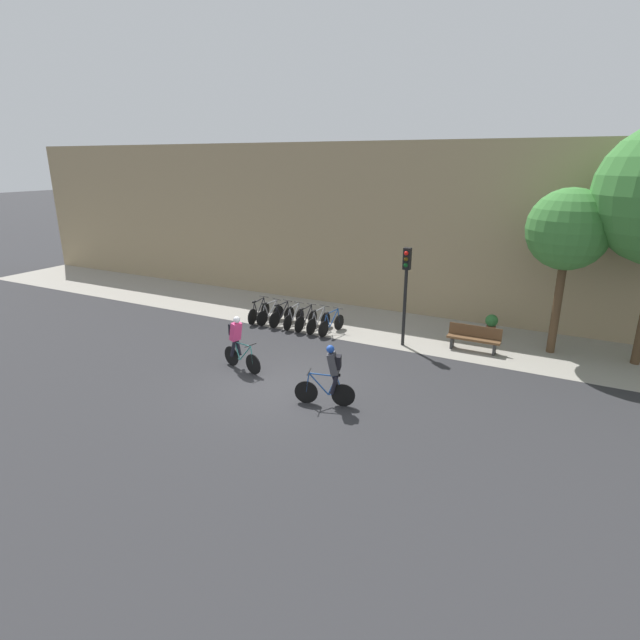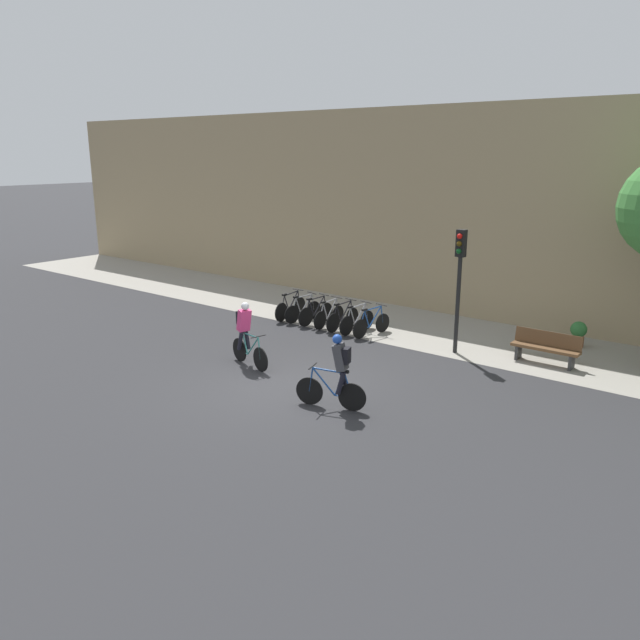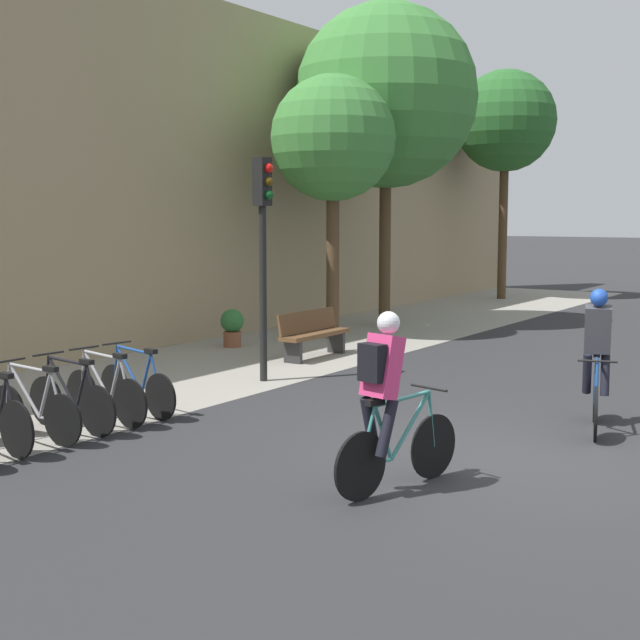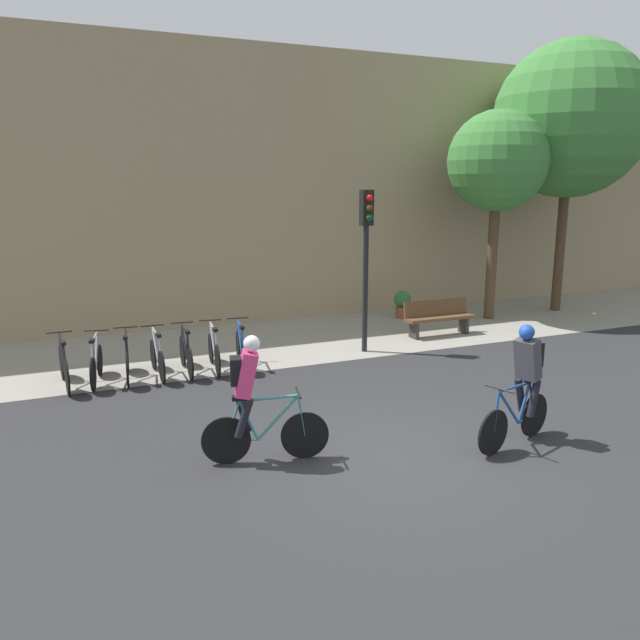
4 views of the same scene
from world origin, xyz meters
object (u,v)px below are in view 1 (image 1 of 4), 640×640
(parked_bike_1, at_px, (270,314))
(cyclist_pink, at_px, (238,341))
(parked_bike_5, at_px, (319,322))
(parked_bike_6, at_px, (331,324))
(parked_bike_2, at_px, (282,316))
(parked_bike_4, at_px, (306,320))
(parked_bike_0, at_px, (259,312))
(traffic_light_pole, at_px, (406,279))
(potted_plant, at_px, (491,323))
(cyclist_grey, at_px, (331,374))
(bench, at_px, (474,338))
(parked_bike_3, at_px, (294,318))

(parked_bike_1, bearing_deg, cyclist_pink, -69.37)
(parked_bike_1, xyz_separation_m, parked_bike_5, (2.27, -0.00, 0.00))
(parked_bike_6, bearing_deg, parked_bike_2, 179.97)
(parked_bike_4, bearing_deg, parked_bike_5, -0.02)
(parked_bike_0, height_order, traffic_light_pole, traffic_light_pole)
(parked_bike_1, height_order, parked_bike_5, parked_bike_5)
(parked_bike_1, relative_size, parked_bike_5, 0.95)
(parked_bike_2, xyz_separation_m, potted_plant, (7.81, 2.83, 0.04))
(cyclist_grey, xyz_separation_m, potted_plant, (2.89, 8.22, -0.51))
(parked_bike_4, distance_m, parked_bike_6, 1.13)
(cyclist_grey, distance_m, bench, 6.64)
(cyclist_pink, distance_m, cyclist_grey, 3.90)
(cyclist_pink, distance_m, potted_plant, 9.92)
(potted_plant, bearing_deg, cyclist_pink, -132.47)
(parked_bike_0, xyz_separation_m, parked_bike_5, (2.83, 0.00, -0.01))
(parked_bike_0, xyz_separation_m, traffic_light_pole, (6.29, 0.03, 2.09))
(cyclist_grey, bearing_deg, cyclist_pink, 166.49)
(cyclist_pink, relative_size, parked_bike_3, 1.09)
(parked_bike_5, xyz_separation_m, parked_bike_6, (0.57, -0.00, -0.00))
(parked_bike_4, distance_m, potted_plant, 7.25)
(bench, bearing_deg, cyclist_grey, -113.58)
(cyclist_pink, relative_size, parked_bike_6, 1.07)
(parked_bike_6, height_order, traffic_light_pole, traffic_light_pole)
(parked_bike_3, distance_m, potted_plant, 7.77)
(parked_bike_1, relative_size, parked_bike_6, 0.95)
(parked_bike_0, relative_size, parked_bike_5, 1.05)
(cyclist_grey, distance_m, parked_bike_0, 8.12)
(traffic_light_pole, bearing_deg, potted_plant, 46.62)
(cyclist_grey, bearing_deg, parked_bike_1, 135.47)
(cyclist_grey, xyz_separation_m, parked_bike_6, (-2.65, 5.39, -0.56))
(parked_bike_0, relative_size, parked_bike_6, 1.05)
(parked_bike_2, height_order, parked_bike_4, parked_bike_2)
(bench, height_order, potted_plant, bench)
(parked_bike_1, xyz_separation_m, bench, (8.13, 0.68, 0.09))
(parked_bike_1, distance_m, parked_bike_2, 0.57)
(cyclist_pink, relative_size, potted_plant, 2.27)
(parked_bike_1, bearing_deg, potted_plant, 18.66)
(cyclist_pink, relative_size, parked_bike_1, 1.13)
(parked_bike_2, height_order, parked_bike_3, parked_bike_2)
(cyclist_grey, relative_size, parked_bike_6, 1.07)
(cyclist_pink, bearing_deg, parked_bike_1, 110.63)
(parked_bike_0, distance_m, bench, 8.72)
(parked_bike_0, bearing_deg, cyclist_grey, -41.72)
(cyclist_pink, relative_size, parked_bike_2, 1.10)
(parked_bike_2, height_order, potted_plant, parked_bike_2)
(parked_bike_6, xyz_separation_m, traffic_light_pole, (2.90, 0.03, 2.10))
(parked_bike_2, relative_size, parked_bike_5, 0.98)
(parked_bike_0, bearing_deg, cyclist_pink, -63.32)
(cyclist_pink, xyz_separation_m, parked_bike_2, (-1.12, 4.48, -0.55))
(cyclist_grey, xyz_separation_m, parked_bike_2, (-4.91, 5.39, -0.55))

